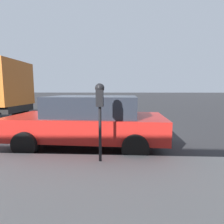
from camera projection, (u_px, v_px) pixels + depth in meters
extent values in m
plane|color=#2B2B2D|center=(89.00, 136.00, 6.26)|extent=(220.00, 220.00, 0.00)
cylinder|color=black|center=(100.00, 134.00, 3.61)|extent=(0.06, 0.06, 1.15)
cube|color=black|center=(100.00, 98.00, 3.52)|extent=(0.20, 0.14, 0.34)
sphere|color=black|center=(100.00, 88.00, 3.49)|extent=(0.19, 0.19, 0.19)
cube|color=#B21919|center=(100.00, 100.00, 3.63)|extent=(0.01, 0.11, 0.12)
cube|color=black|center=(100.00, 94.00, 3.61)|extent=(0.01, 0.10, 0.08)
cube|color=#B21E19|center=(87.00, 126.00, 5.09)|extent=(2.06, 4.43, 0.61)
cube|color=#232833|center=(93.00, 106.00, 5.00)|extent=(1.75, 2.51, 0.56)
cylinder|color=black|center=(25.00, 144.00, 4.32)|extent=(0.25, 0.65, 0.64)
cylinder|color=black|center=(56.00, 128.00, 6.18)|extent=(0.25, 0.65, 0.64)
cylinder|color=black|center=(135.00, 148.00, 4.08)|extent=(0.25, 0.65, 0.64)
cylinder|color=black|center=(133.00, 130.00, 5.94)|extent=(0.25, 0.65, 0.64)
cube|color=#C66623|center=(2.00, 83.00, 9.12)|extent=(2.70, 2.06, 2.28)
cylinder|color=black|center=(19.00, 109.00, 10.62)|extent=(0.33, 1.05, 1.04)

